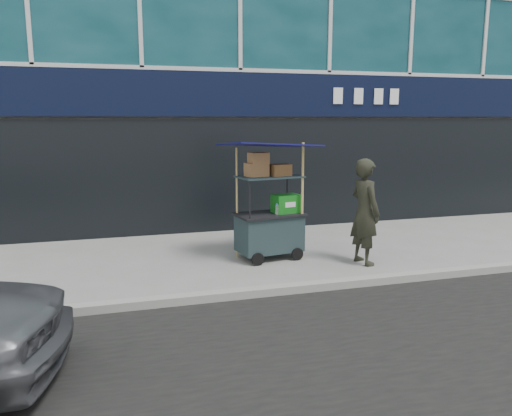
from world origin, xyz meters
name	(u,v)px	position (x,y,z in m)	size (l,w,h in m)	color
ground	(307,286)	(0.00, 0.00, 0.00)	(80.00, 80.00, 0.00)	gray
curb	(312,287)	(0.00, -0.20, 0.06)	(80.00, 0.18, 0.12)	gray
vendor_cart	(270,218)	(-0.07, 1.57, 0.72)	(1.68, 1.30, 2.06)	black
vendor_man	(365,212)	(1.35, 0.83, 0.89)	(0.65, 0.43, 1.78)	black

